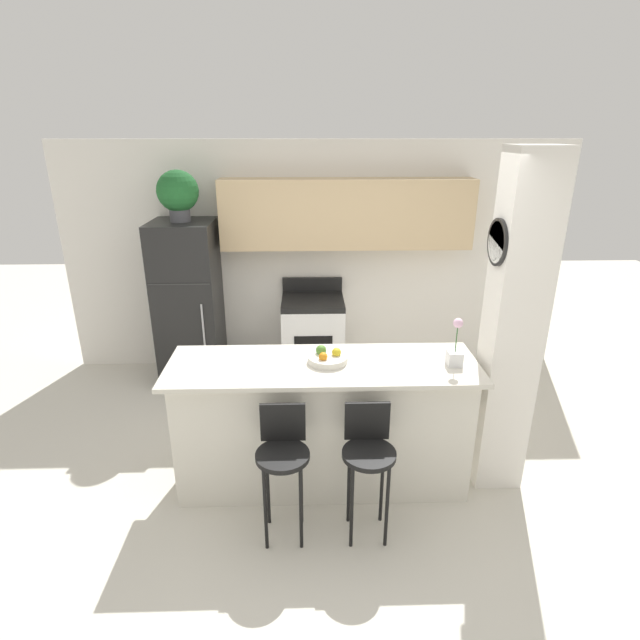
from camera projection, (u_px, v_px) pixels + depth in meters
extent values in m
plane|color=beige|center=(323.00, 479.00, 4.03)|extent=(14.00, 14.00, 0.00)
cube|color=white|center=(316.00, 258.00, 5.63)|extent=(5.60, 0.06, 2.55)
cube|color=tan|center=(347.00, 214.00, 5.27)|extent=(2.66, 0.32, 0.72)
cube|color=silver|center=(312.00, 235.00, 5.36)|extent=(0.68, 0.28, 0.12)
cube|color=white|center=(512.00, 331.00, 3.61)|extent=(0.36, 0.32, 2.55)
cylinder|color=black|center=(497.00, 242.00, 3.37)|extent=(0.02, 0.32, 0.32)
cylinder|color=white|center=(496.00, 242.00, 3.37)|extent=(0.01, 0.28, 0.28)
cube|color=silver|center=(323.00, 426.00, 3.85)|extent=(2.17, 0.60, 1.00)
cube|color=beige|center=(323.00, 366.00, 3.66)|extent=(2.29, 0.72, 0.04)
cube|color=black|center=(191.00, 328.00, 5.47)|extent=(0.64, 0.66, 1.20)
cube|color=black|center=(183.00, 249.00, 5.16)|extent=(0.64, 0.66, 0.56)
cube|color=#333333|center=(179.00, 284.00, 4.95)|extent=(0.61, 0.01, 0.01)
cylinder|color=#B2B2B7|center=(204.00, 335.00, 5.14)|extent=(0.02, 0.02, 0.66)
cube|color=white|center=(313.00, 340.00, 5.60)|extent=(0.68, 0.62, 0.85)
cube|color=black|center=(313.00, 302.00, 5.44)|extent=(0.68, 0.62, 0.06)
cube|color=black|center=(312.00, 284.00, 5.67)|extent=(0.68, 0.04, 0.16)
cube|color=black|center=(313.00, 348.00, 5.29)|extent=(0.41, 0.01, 0.27)
cylinder|color=black|center=(283.00, 456.00, 3.24)|extent=(0.36, 0.36, 0.03)
cube|color=black|center=(283.00, 422.00, 3.33)|extent=(0.30, 0.02, 0.28)
cylinder|color=black|center=(265.00, 510.00, 3.25)|extent=(0.02, 0.02, 0.64)
cylinder|color=black|center=(301.00, 509.00, 3.26)|extent=(0.02, 0.02, 0.64)
cylinder|color=black|center=(268.00, 486.00, 3.47)|extent=(0.02, 0.02, 0.64)
cylinder|color=black|center=(301.00, 485.00, 3.48)|extent=(0.02, 0.02, 0.64)
cylinder|color=black|center=(369.00, 454.00, 3.26)|extent=(0.36, 0.36, 0.03)
cube|color=black|center=(367.00, 421.00, 3.34)|extent=(0.30, 0.02, 0.28)
cylinder|color=black|center=(352.00, 508.00, 3.27)|extent=(0.02, 0.02, 0.64)
cylinder|color=black|center=(387.00, 507.00, 3.27)|extent=(0.02, 0.02, 0.64)
cylinder|color=black|center=(349.00, 485.00, 3.48)|extent=(0.02, 0.02, 0.64)
cylinder|color=black|center=(382.00, 484.00, 3.49)|extent=(0.02, 0.02, 0.64)
cylinder|color=#4C4C51|center=(180.00, 214.00, 5.03)|extent=(0.20, 0.20, 0.15)
sphere|color=#1E5B28|center=(178.00, 191.00, 4.95)|extent=(0.41, 0.41, 0.41)
cube|color=white|center=(454.00, 358.00, 3.62)|extent=(0.10, 0.10, 0.11)
cylinder|color=#386633|center=(456.00, 339.00, 3.56)|extent=(0.01, 0.01, 0.20)
sphere|color=#E5B2D1|center=(458.00, 323.00, 3.52)|extent=(0.07, 0.07, 0.07)
cylinder|color=silver|center=(328.00, 359.00, 3.67)|extent=(0.29, 0.29, 0.05)
sphere|color=gold|center=(336.00, 352.00, 3.67)|extent=(0.07, 0.07, 0.07)
sphere|color=#4C7F2D|center=(321.00, 350.00, 3.70)|extent=(0.08, 0.08, 0.08)
sphere|color=orange|center=(323.00, 357.00, 3.60)|extent=(0.06, 0.06, 0.06)
cylinder|color=#59595B|center=(240.00, 370.00, 5.42)|extent=(0.28, 0.28, 0.38)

